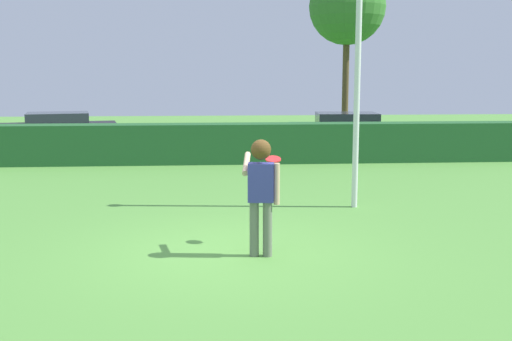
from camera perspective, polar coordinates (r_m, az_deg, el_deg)
The scene contains 8 objects.
ground_plane at distance 9.69m, azimuth -2.37°, elevation -7.48°, with size 60.00×60.00×0.00m, color #58973F.
person at distance 9.25m, azimuth 0.46°, elevation -1.27°, with size 0.56×0.77×1.77m.
frisbee at distance 9.92m, azimuth 1.58°, elevation 1.04°, with size 0.25×0.25×0.09m.
lamppost at distance 12.70m, azimuth 9.31°, elevation 10.15°, with size 0.24×0.24×5.43m.
hedge_row at distance 18.92m, azimuth -3.31°, elevation 2.49°, with size 19.52×0.90×1.20m, color #24592B.
parked_car_black at distance 24.29m, azimuth -17.64°, elevation 3.75°, with size 4.46×2.54×1.25m.
parked_car_green at distance 23.28m, azimuth 8.30°, elevation 3.87°, with size 4.30×2.02×1.25m.
willow_tree at distance 26.61m, azimuth 8.34°, elevation 14.58°, with size 3.14×3.14×6.96m.
Camera 1 is at (-0.28, -9.29, 2.76)m, focal length 43.72 mm.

